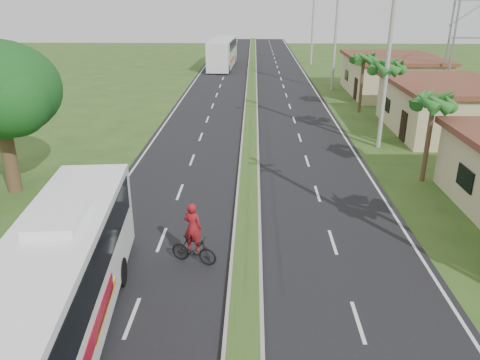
{
  "coord_description": "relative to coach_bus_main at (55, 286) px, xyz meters",
  "views": [
    {
      "loc": [
        0.21,
        -11.85,
        9.37
      ],
      "look_at": [
        -0.34,
        7.26,
        1.8
      ],
      "focal_mm": 35.0,
      "sensor_mm": 36.0,
      "label": 1
    }
  ],
  "objects": [
    {
      "name": "utility_pole_b",
      "position": [
        13.56,
        19.36,
        4.19
      ],
      "size": [
        3.2,
        0.28,
        12.0
      ],
      "color": "gray",
      "rests_on": "ground"
    },
    {
      "name": "shop_far",
      "position": [
        19.09,
        37.36,
        -0.14
      ],
      "size": [
        8.6,
        11.6,
        3.82
      ],
      "color": "tan",
      "rests_on": "ground"
    },
    {
      "name": "ground",
      "position": [
        5.09,
        1.36,
        -2.07
      ],
      "size": [
        180.0,
        180.0,
        0.0
      ],
      "primitive_type": "plane",
      "color": "#2C4E1C",
      "rests_on": "ground"
    },
    {
      "name": "coach_bus_main",
      "position": [
        0.0,
        0.0,
        0.0
      ],
      "size": [
        3.6,
        11.83,
        3.76
      ],
      "rotation": [
        0.0,
        0.0,
        0.1
      ],
      "color": "white",
      "rests_on": "ground"
    },
    {
      "name": "coach_bus_far",
      "position": [
        0.97,
        55.77,
        0.09
      ],
      "size": [
        3.41,
        13.2,
        3.81
      ],
      "rotation": [
        0.0,
        0.0,
        -0.04
      ],
      "color": "silver",
      "rests_on": "ground"
    },
    {
      "name": "utility_pole_c",
      "position": [
        13.59,
        39.36,
        3.6
      ],
      "size": [
        1.6,
        0.28,
        11.0
      ],
      "color": "gray",
      "rests_on": "ground"
    },
    {
      "name": "shop_mid",
      "position": [
        19.09,
        23.36,
        -0.21
      ],
      "size": [
        7.6,
        10.6,
        3.67
      ],
      "color": "tan",
      "rests_on": "ground"
    },
    {
      "name": "lane_edge_left",
      "position": [
        -1.61,
        21.36,
        -2.07
      ],
      "size": [
        0.12,
        160.0,
        0.01
      ],
      "primitive_type": "cube",
      "color": "silver",
      "rests_on": "ground"
    },
    {
      "name": "palm_verge_b",
      "position": [
        14.49,
        13.36,
        2.29
      ],
      "size": [
        2.4,
        2.4,
        5.05
      ],
      "color": "#473321",
      "rests_on": "ground"
    },
    {
      "name": "median_strip",
      "position": [
        5.09,
        21.36,
        -1.97
      ],
      "size": [
        1.2,
        160.0,
        0.18
      ],
      "color": "gray",
      "rests_on": "ground"
    },
    {
      "name": "palm_verge_c",
      "position": [
        13.89,
        20.36,
        3.05
      ],
      "size": [
        2.4,
        2.4,
        5.85
      ],
      "color": "#473321",
      "rests_on": "ground"
    },
    {
      "name": "road_asphalt",
      "position": [
        5.09,
        21.36,
        -2.06
      ],
      "size": [
        14.0,
        160.0,
        0.02
      ],
      "primitive_type": "cube",
      "color": "black",
      "rests_on": "ground"
    },
    {
      "name": "motorcyclist",
      "position": [
        3.13,
        4.65,
        -1.17
      ],
      "size": [
        1.89,
        1.07,
        2.46
      ],
      "rotation": [
        0.0,
        0.0,
        -0.32
      ],
      "color": "black",
      "rests_on": "ground"
    },
    {
      "name": "lane_edge_right",
      "position": [
        11.79,
        21.36,
        -2.07
      ],
      "size": [
        0.12,
        160.0,
        0.01
      ],
      "primitive_type": "cube",
      "color": "silver",
      "rests_on": "ground"
    },
    {
      "name": "palm_verge_d",
      "position": [
        14.39,
        29.36,
        2.48
      ],
      "size": [
        2.4,
        2.4,
        5.25
      ],
      "color": "#473321",
      "rests_on": "ground"
    },
    {
      "name": "utility_pole_d",
      "position": [
        13.59,
        59.36,
        3.35
      ],
      "size": [
        1.6,
        0.28,
        10.5
      ],
      "color": "gray",
      "rests_on": "ground"
    }
  ]
}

